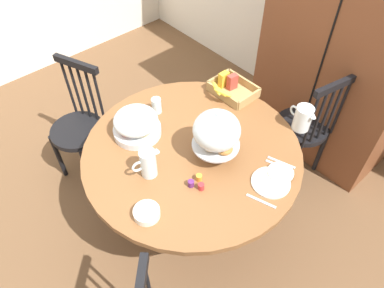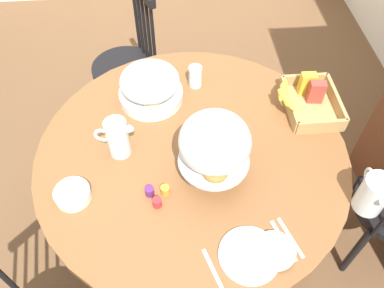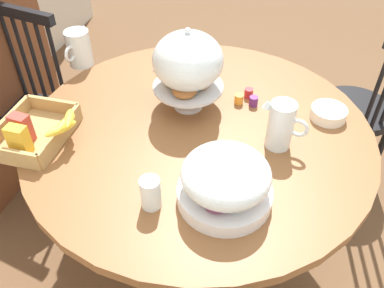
{
  "view_description": "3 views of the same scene",
  "coord_description": "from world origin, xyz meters",
  "px_view_note": "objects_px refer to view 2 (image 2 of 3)",
  "views": [
    {
      "loc": [
        1.18,
        -0.82,
        2.38
      ],
      "look_at": [
        0.09,
        0.16,
        0.79
      ],
      "focal_mm": 33.86,
      "sensor_mm": 36.0,
      "label": 1
    },
    {
      "loc": [
        1.11,
        0.07,
        2.08
      ],
      "look_at": [
        0.09,
        0.16,
        0.79
      ],
      "focal_mm": 36.83,
      "sensor_mm": 36.0,
      "label": 2
    },
    {
      "loc": [
        -1.08,
        -0.12,
        1.73
      ],
      "look_at": [
        -0.01,
        0.16,
        0.74
      ],
      "focal_mm": 37.81,
      "sensor_mm": 36.0,
      "label": 3
    }
  ],
  "objects_px": {
    "pastry_stand_with_dome": "(215,144)",
    "cereal_bowl": "(73,194)",
    "dining_table": "(192,176)",
    "china_plate_large": "(249,255)",
    "milk_pitcher": "(373,195)",
    "windsor_chair_near_window": "(128,67)",
    "china_plate_small": "(275,250)",
    "drinking_glass": "(195,76)",
    "orange_juice_pitcher": "(118,139)",
    "cereal_basket": "(308,99)",
    "fruit_platter_covered": "(150,86)"
  },
  "relations": [
    {
      "from": "pastry_stand_with_dome",
      "to": "cereal_bowl",
      "type": "xyz_separation_m",
      "value": [
        0.06,
        -0.55,
        -0.17
      ]
    },
    {
      "from": "dining_table",
      "to": "china_plate_large",
      "type": "relative_size",
      "value": 6.07
    },
    {
      "from": "milk_pitcher",
      "to": "cereal_bowl",
      "type": "relative_size",
      "value": 1.38
    },
    {
      "from": "windsor_chair_near_window",
      "to": "cereal_bowl",
      "type": "height_order",
      "value": "windsor_chair_near_window"
    },
    {
      "from": "china_plate_large",
      "to": "china_plate_small",
      "type": "bearing_deg",
      "value": 93.06
    },
    {
      "from": "pastry_stand_with_dome",
      "to": "china_plate_large",
      "type": "bearing_deg",
      "value": 13.8
    },
    {
      "from": "pastry_stand_with_dome",
      "to": "cereal_bowl",
      "type": "bearing_deg",
      "value": -83.52
    },
    {
      "from": "cereal_bowl",
      "to": "drinking_glass",
      "type": "xyz_separation_m",
      "value": [
        -0.6,
        0.53,
        0.03
      ]
    },
    {
      "from": "pastry_stand_with_dome",
      "to": "milk_pitcher",
      "type": "height_order",
      "value": "pastry_stand_with_dome"
    },
    {
      "from": "orange_juice_pitcher",
      "to": "drinking_glass",
      "type": "distance_m",
      "value": 0.52
    },
    {
      "from": "dining_table",
      "to": "pastry_stand_with_dome",
      "type": "relative_size",
      "value": 3.88
    },
    {
      "from": "china_plate_large",
      "to": "orange_juice_pitcher",
      "type": "bearing_deg",
      "value": -137.41
    },
    {
      "from": "cereal_basket",
      "to": "dining_table",
      "type": "bearing_deg",
      "value": -68.13
    },
    {
      "from": "milk_pitcher",
      "to": "orange_juice_pitcher",
      "type": "bearing_deg",
      "value": -109.93
    },
    {
      "from": "windsor_chair_near_window",
      "to": "china_plate_small",
      "type": "distance_m",
      "value": 1.53
    },
    {
      "from": "fruit_platter_covered",
      "to": "china_plate_small",
      "type": "bearing_deg",
      "value": 27.31
    },
    {
      "from": "milk_pitcher",
      "to": "drinking_glass",
      "type": "height_order",
      "value": "milk_pitcher"
    },
    {
      "from": "milk_pitcher",
      "to": "china_plate_large",
      "type": "height_order",
      "value": "milk_pitcher"
    },
    {
      "from": "dining_table",
      "to": "drinking_glass",
      "type": "bearing_deg",
      "value": 172.97
    },
    {
      "from": "china_plate_small",
      "to": "drinking_glass",
      "type": "height_order",
      "value": "drinking_glass"
    },
    {
      "from": "dining_table",
      "to": "china_plate_small",
      "type": "xyz_separation_m",
      "value": [
        0.48,
        0.25,
        0.2
      ]
    },
    {
      "from": "china_plate_small",
      "to": "cereal_bowl",
      "type": "height_order",
      "value": "cereal_bowl"
    },
    {
      "from": "windsor_chair_near_window",
      "to": "cereal_basket",
      "type": "height_order",
      "value": "windsor_chair_near_window"
    },
    {
      "from": "pastry_stand_with_dome",
      "to": "china_plate_large",
      "type": "distance_m",
      "value": 0.41
    },
    {
      "from": "windsor_chair_near_window",
      "to": "cereal_basket",
      "type": "bearing_deg",
      "value": 51.98
    },
    {
      "from": "fruit_platter_covered",
      "to": "milk_pitcher",
      "type": "xyz_separation_m",
      "value": [
        0.65,
        0.81,
        -0.01
      ]
    },
    {
      "from": "china_plate_large",
      "to": "fruit_platter_covered",
      "type": "bearing_deg",
      "value": -158.07
    },
    {
      "from": "windsor_chair_near_window",
      "to": "milk_pitcher",
      "type": "xyz_separation_m",
      "value": [
        1.23,
        0.97,
        0.36
      ]
    },
    {
      "from": "dining_table",
      "to": "cereal_bowl",
      "type": "height_order",
      "value": "cereal_bowl"
    },
    {
      "from": "pastry_stand_with_dome",
      "to": "drinking_glass",
      "type": "xyz_separation_m",
      "value": [
        -0.53,
        -0.02,
        -0.14
      ]
    },
    {
      "from": "windsor_chair_near_window",
      "to": "china_plate_large",
      "type": "distance_m",
      "value": 1.5
    },
    {
      "from": "milk_pitcher",
      "to": "cereal_basket",
      "type": "xyz_separation_m",
      "value": [
        -0.54,
        -0.09,
        -0.03
      ]
    },
    {
      "from": "fruit_platter_covered",
      "to": "china_plate_large",
      "type": "bearing_deg",
      "value": 21.93
    },
    {
      "from": "dining_table",
      "to": "drinking_glass",
      "type": "relative_size",
      "value": 12.14
    },
    {
      "from": "china_plate_small",
      "to": "dining_table",
      "type": "bearing_deg",
      "value": -152.17
    },
    {
      "from": "orange_juice_pitcher",
      "to": "china_plate_small",
      "type": "bearing_deg",
      "value": 47.91
    },
    {
      "from": "orange_juice_pitcher",
      "to": "drinking_glass",
      "type": "relative_size",
      "value": 1.67
    },
    {
      "from": "cereal_basket",
      "to": "cereal_bowl",
      "type": "distance_m",
      "value": 1.12
    },
    {
      "from": "milk_pitcher",
      "to": "china_plate_large",
      "type": "bearing_deg",
      "value": -71.47
    },
    {
      "from": "cereal_basket",
      "to": "drinking_glass",
      "type": "xyz_separation_m",
      "value": [
        -0.19,
        -0.51,
        0.01
      ]
    },
    {
      "from": "pastry_stand_with_dome",
      "to": "dining_table",
      "type": "bearing_deg",
      "value": -149.18
    },
    {
      "from": "dining_table",
      "to": "windsor_chair_near_window",
      "type": "relative_size",
      "value": 1.37
    },
    {
      "from": "dining_table",
      "to": "china_plate_large",
      "type": "xyz_separation_m",
      "value": [
        0.48,
        0.16,
        0.19
      ]
    },
    {
      "from": "cereal_bowl",
      "to": "china_plate_small",
      "type": "bearing_deg",
      "value": 68.41
    },
    {
      "from": "pastry_stand_with_dome",
      "to": "orange_juice_pitcher",
      "type": "distance_m",
      "value": 0.42
    },
    {
      "from": "china_plate_small",
      "to": "orange_juice_pitcher",
      "type": "bearing_deg",
      "value": -132.09
    },
    {
      "from": "orange_juice_pitcher",
      "to": "cereal_basket",
      "type": "bearing_deg",
      "value": 102.99
    },
    {
      "from": "fruit_platter_covered",
      "to": "milk_pitcher",
      "type": "height_order",
      "value": "fruit_platter_covered"
    },
    {
      "from": "cereal_basket",
      "to": "drinking_glass",
      "type": "height_order",
      "value": "cereal_basket"
    },
    {
      "from": "dining_table",
      "to": "cereal_basket",
      "type": "distance_m",
      "value": 0.64
    }
  ]
}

